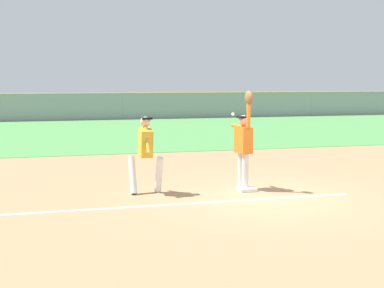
% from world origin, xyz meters
% --- Properties ---
extents(ground_plane, '(76.47, 76.47, 0.00)m').
position_xyz_m(ground_plane, '(0.00, 0.00, 0.00)').
color(ground_plane, '#A37A54').
extents(outfield_grass, '(53.23, 16.32, 0.01)m').
position_xyz_m(outfield_grass, '(0.00, 15.77, 0.01)').
color(outfield_grass, '#4C8C47').
rests_on(outfield_grass, ground_plane).
extents(chalk_foul_line, '(12.00, 0.14, 0.01)m').
position_xyz_m(chalk_foul_line, '(-4.23, -0.10, 0.00)').
color(chalk_foul_line, white).
rests_on(chalk_foul_line, ground_plane).
extents(first_base, '(0.39, 0.39, 0.08)m').
position_xyz_m(first_base, '(-0.23, 0.80, 0.04)').
color(first_base, white).
rests_on(first_base, ground_plane).
extents(fielder, '(0.33, 0.90, 2.28)m').
position_xyz_m(fielder, '(-0.24, 0.99, 1.12)').
color(fielder, silver).
rests_on(fielder, ground_plane).
extents(runner, '(0.72, 0.84, 1.72)m').
position_xyz_m(runner, '(-2.50, 1.11, 1.00)').
color(runner, white).
rests_on(runner, ground_plane).
extents(baseball, '(0.07, 0.07, 0.07)m').
position_xyz_m(baseball, '(-0.51, 0.99, 1.74)').
color(baseball, white).
extents(outfield_fence, '(53.31, 0.08, 1.72)m').
position_xyz_m(outfield_fence, '(0.00, 23.93, 0.86)').
color(outfield_fence, '#93999E').
rests_on(outfield_fence, ground_plane).
extents(parked_car_red, '(4.44, 2.19, 1.25)m').
position_xyz_m(parked_car_red, '(-7.01, 27.89, 0.67)').
color(parked_car_red, '#B21E1E').
rests_on(parked_car_red, ground_plane).
extents(parked_car_green, '(4.48, 2.27, 1.25)m').
position_xyz_m(parked_car_green, '(0.00, 28.62, 0.67)').
color(parked_car_green, '#1E6B33').
rests_on(parked_car_green, ground_plane).
extents(parked_car_blue, '(4.58, 2.50, 1.25)m').
position_xyz_m(parked_car_blue, '(6.18, 27.82, 0.67)').
color(parked_car_blue, '#23389E').
rests_on(parked_car_blue, ground_plane).
extents(parked_car_tan, '(4.57, 2.47, 1.25)m').
position_xyz_m(parked_car_tan, '(11.95, 28.27, 0.67)').
color(parked_car_tan, tan).
rests_on(parked_car_tan, ground_plane).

